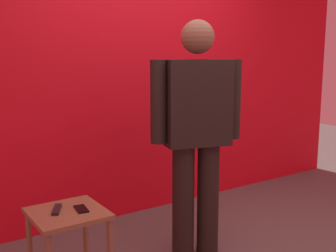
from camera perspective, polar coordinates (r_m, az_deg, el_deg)
The scene contains 5 objects.
back_wall_red at distance 4.14m, azimuth -3.52°, elevation 8.48°, with size 5.50×0.12×2.95m, color red.
standing_person at distance 3.15m, azimuth 3.89°, elevation -0.38°, with size 0.72×0.37×1.82m.
side_table at distance 2.88m, azimuth -13.41°, elevation -13.09°, with size 0.46×0.46×0.57m.
cell_phone at distance 2.85m, azimuth -11.69°, elevation -10.96°, with size 0.07×0.14×0.01m, color black.
tv_remote at distance 2.86m, azimuth -14.87°, elevation -10.90°, with size 0.04×0.17×0.02m, color black.
Camera 1 is at (-2.10, -2.07, 1.58)m, focal length 44.89 mm.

